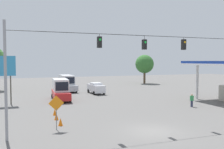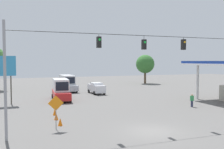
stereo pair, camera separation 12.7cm
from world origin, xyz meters
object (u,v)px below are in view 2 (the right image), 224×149
(box_truck_red_withflow_far, at_px, (61,90))
(work_zone_sign, at_px, (56,106))
(traffic_cone_nearest, at_px, (60,122))
(sedan_white_oncoming_deep, at_px, (96,88))
(box_truck_silver_withflow_deep, at_px, (67,83))
(overhead_signal_span, at_px, (144,66))
(tree_horizon_right, at_px, (145,64))
(traffic_cone_third, at_px, (55,112))
(pedestrian, at_px, (192,100))
(traffic_cone_second, at_px, (56,116))

(box_truck_red_withflow_far, relative_size, work_zone_sign, 2.42)
(traffic_cone_nearest, distance_m, work_zone_sign, 2.08)
(sedan_white_oncoming_deep, relative_size, box_truck_silver_withflow_deep, 0.63)
(overhead_signal_span, relative_size, box_truck_red_withflow_far, 3.19)
(overhead_signal_span, bearing_deg, tree_horizon_right, -118.29)
(traffic_cone_nearest, bearing_deg, box_truck_red_withflow_far, -99.27)
(work_zone_sign, bearing_deg, box_truck_red_withflow_far, -100.43)
(traffic_cone_nearest, height_order, tree_horizon_right, tree_horizon_right)
(overhead_signal_span, distance_m, traffic_cone_nearest, 8.78)
(traffic_cone_third, bearing_deg, overhead_signal_span, 131.84)
(overhead_signal_span, relative_size, traffic_cone_third, 32.33)
(traffic_cone_nearest, bearing_deg, box_truck_silver_withflow_deep, -101.79)
(work_zone_sign, distance_m, tree_horizon_right, 44.24)
(sedan_white_oncoming_deep, xyz_separation_m, traffic_cone_nearest, (9.22, 19.32, -0.66))
(pedestrian, bearing_deg, overhead_signal_span, 31.84)
(box_truck_silver_withflow_deep, distance_m, traffic_cone_second, 23.06)
(box_truck_silver_withflow_deep, distance_m, pedestrian, 24.32)
(work_zone_sign, bearing_deg, traffic_cone_third, -96.55)
(tree_horizon_right, bearing_deg, traffic_cone_nearest, 51.99)
(box_truck_red_withflow_far, relative_size, traffic_cone_nearest, 10.12)
(traffic_cone_second, xyz_separation_m, work_zone_sign, (0.49, 3.45, 1.65))
(overhead_signal_span, xyz_separation_m, work_zone_sign, (7.20, -1.72, -3.26))
(overhead_signal_span, height_order, traffic_cone_second, overhead_signal_span)
(tree_horizon_right, bearing_deg, traffic_cone_second, 49.99)
(box_truck_red_withflow_far, xyz_separation_m, traffic_cone_third, (2.25, 10.10, -1.15))
(box_truck_silver_withflow_deep, height_order, pedestrian, box_truck_silver_withflow_deep)
(overhead_signal_span, bearing_deg, box_truck_silver_withflow_deep, -86.84)
(traffic_cone_third, xyz_separation_m, tree_horizon_right, (-26.30, -29.36, 4.52))
(overhead_signal_span, relative_size, work_zone_sign, 7.74)
(traffic_cone_nearest, relative_size, tree_horizon_right, 0.09)
(pedestrian, distance_m, tree_horizon_right, 32.32)
(traffic_cone_second, xyz_separation_m, tree_horizon_right, (-26.45, -31.51, 4.52))
(traffic_cone_third, xyz_separation_m, pedestrian, (-16.49, 1.16, 0.47))
(box_truck_red_withflow_far, bearing_deg, tree_horizon_right, -141.32)
(sedan_white_oncoming_deep, height_order, pedestrian, sedan_white_oncoming_deep)
(sedan_white_oncoming_deep, relative_size, traffic_cone_second, 6.80)
(box_truck_silver_withflow_deep, relative_size, traffic_cone_nearest, 10.77)
(box_truck_silver_withflow_deep, bearing_deg, traffic_cone_nearest, 78.21)
(box_truck_red_withflow_far, relative_size, tree_horizon_right, 0.96)
(box_truck_silver_withflow_deep, bearing_deg, traffic_cone_second, 76.98)
(traffic_cone_nearest, relative_size, traffic_cone_second, 1.00)
(overhead_signal_span, bearing_deg, traffic_cone_second, -37.60)
(overhead_signal_span, bearing_deg, work_zone_sign, -13.41)
(sedan_white_oncoming_deep, height_order, traffic_cone_nearest, sedan_white_oncoming_deep)
(traffic_cone_second, bearing_deg, overhead_signal_span, 142.40)
(pedestrian, bearing_deg, box_truck_red_withflow_far, -38.34)
(box_truck_red_withflow_far, distance_m, work_zone_sign, 15.98)
(box_truck_red_withflow_far, xyz_separation_m, work_zone_sign, (2.89, 15.71, 0.50))
(traffic_cone_second, relative_size, tree_horizon_right, 0.09)
(pedestrian, bearing_deg, box_truck_silver_withflow_deep, -61.91)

